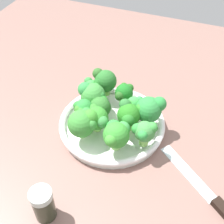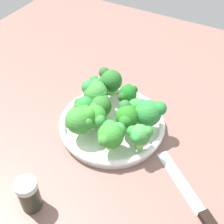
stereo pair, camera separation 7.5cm
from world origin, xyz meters
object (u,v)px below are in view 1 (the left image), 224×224
broccoli_floret_4 (100,107)px  broccoli_floret_12 (84,122)px  broccoli_floret_3 (149,109)px  broccoli_floret_5 (116,134)px  pepper_shaker (43,204)px  broccoli_floret_2 (83,109)px  broccoli_floret_9 (92,94)px  broccoli_floret_1 (144,132)px  broccoli_floret_6 (91,87)px  broccoli_floret_11 (128,115)px  broccoli_floret_8 (134,105)px  broccoli_floret_7 (97,118)px  bowl (112,124)px  broccoli_floret_0 (124,93)px  broccoli_floret_10 (104,81)px  knife (214,200)px

broccoli_floret_4 → broccoli_floret_12: (-6.77, 1.42, 0.70)cm
broccoli_floret_3 → broccoli_floret_5: bearing=154.2°
broccoli_floret_5 → pepper_shaker: bearing=158.5°
broccoli_floret_4 → broccoli_floret_3: bearing=-77.3°
broccoli_floret_2 → broccoli_floret_9: size_ratio=0.84×
broccoli_floret_1 → broccoli_floret_4: (4.45, 12.76, -0.62)cm
broccoli_floret_2 → broccoli_floret_6: size_ratio=1.13×
broccoli_floret_1 → broccoli_floret_11: broccoli_floret_11 is taller
pepper_shaker → broccoli_floret_3: bearing=-23.0°
broccoli_floret_6 → broccoli_floret_9: bearing=-150.6°
broccoli_floret_8 → broccoli_floret_12: (-11.35, 8.73, 1.32)cm
broccoli_floret_7 → broccoli_floret_9: 8.56cm
broccoli_floret_6 → broccoli_floret_5: bearing=-138.4°
bowl → broccoli_floret_4: bearing=92.9°
broccoli_floret_0 → broccoli_floret_8: 4.84cm
broccoli_floret_2 → bowl: bearing=-69.9°
broccoli_floret_7 → pepper_shaker: broccoli_floret_7 is taller
broccoli_floret_3 → broccoli_floret_6: size_ratio=1.42×
broccoli_floret_9 → broccoli_floret_12: same height
broccoli_floret_0 → broccoli_floret_8: size_ratio=1.14×
broccoli_floret_0 → broccoli_floret_7: broccoli_floret_7 is taller
broccoli_floret_10 → broccoli_floret_12: bearing=-175.4°
broccoli_floret_9 → pepper_shaker: broccoli_floret_9 is taller
broccoli_floret_0 → pepper_shaker: broccoli_floret_0 is taller
broccoli_floret_1 → knife: (-7.45, -18.15, -6.64)cm
broccoli_floret_1 → broccoli_floret_12: (-2.32, 14.18, 0.07)cm
broccoli_floret_2 → broccoli_floret_4: bearing=-58.0°
broccoli_floret_2 → pepper_shaker: broccoli_floret_2 is taller
broccoli_floret_8 → broccoli_floret_10: (4.75, 10.03, 1.36)cm
broccoli_floret_8 → pepper_shaker: (-31.81, 8.17, -1.77)cm
broccoli_floret_0 → broccoli_floret_6: size_ratio=1.07×
broccoli_floret_9 → broccoli_floret_11: 11.80cm
broccoli_floret_9 → broccoli_floret_11: same height
broccoli_floret_8 → broccoli_floret_5: bearing=178.4°
broccoli_floret_3 → broccoli_floret_5: (-10.01, 4.84, -0.48)cm
bowl → broccoli_floret_1: broccoli_floret_1 is taller
broccoli_floret_4 → bowl: bearing=-87.1°
broccoli_floret_2 → broccoli_floret_9: broccoli_floret_9 is taller
broccoli_floret_7 → broccoli_floret_12: bearing=139.5°
broccoli_floret_5 → broccoli_floret_6: 18.95cm
broccoli_floret_1 → broccoli_floret_2: 16.64cm
broccoli_floret_7 → broccoli_floret_8: (8.73, -6.50, -0.93)cm
knife → broccoli_floret_1: bearing=67.7°
broccoli_floret_1 → broccoli_floret_12: size_ratio=0.89×
broccoli_floret_5 → pepper_shaker: size_ratio=0.91×
broccoli_floret_2 → knife: broccoli_floret_2 is taller
broccoli_floret_7 → broccoli_floret_8: size_ratio=1.32×
broccoli_floret_6 → broccoli_floret_8: (-2.23, -12.90, -0.28)cm
broccoli_floret_0 → broccoli_floret_10: bearing=75.0°
pepper_shaker → broccoli_floret_11: bearing=-17.7°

